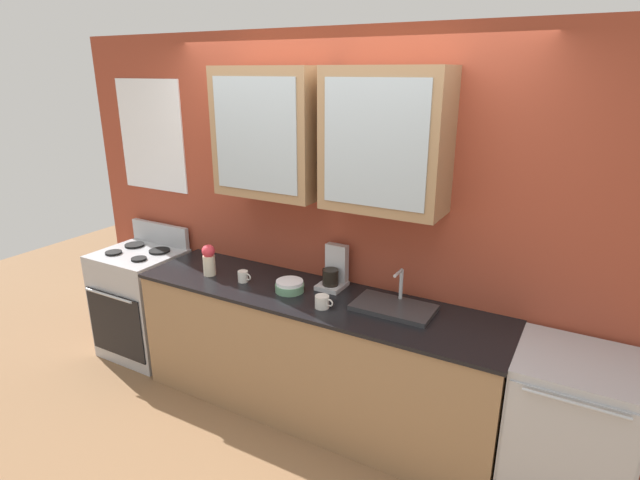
# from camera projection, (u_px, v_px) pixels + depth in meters

# --- Properties ---
(ground_plane) EXTENTS (10.00, 10.00, 0.00)m
(ground_plane) POSITION_uv_depth(u_px,v_px,m) (313.00, 410.00, 3.63)
(ground_plane) COLOR brown
(back_wall_unit) EXTENTS (4.58, 0.44, 2.57)m
(back_wall_unit) POSITION_uv_depth(u_px,v_px,m) (334.00, 204.00, 3.43)
(back_wall_unit) COLOR #993D28
(back_wall_unit) RESTS_ON ground_plane
(counter) EXTENTS (2.57, 0.64, 0.90)m
(counter) POSITION_uv_depth(u_px,v_px,m) (313.00, 355.00, 3.49)
(counter) COLOR #93704C
(counter) RESTS_ON ground_plane
(stove_range) EXTENTS (0.65, 0.61, 1.08)m
(stove_range) POSITION_uv_depth(u_px,v_px,m) (143.00, 302.00, 4.26)
(stove_range) COLOR #ADAFB5
(stove_range) RESTS_ON ground_plane
(sink_faucet) EXTENTS (0.50, 0.29, 0.24)m
(sink_faucet) POSITION_uv_depth(u_px,v_px,m) (394.00, 307.00, 3.14)
(sink_faucet) COLOR #2D2D30
(sink_faucet) RESTS_ON counter
(bowl_stack) EXTENTS (0.19, 0.19, 0.08)m
(bowl_stack) POSITION_uv_depth(u_px,v_px,m) (290.00, 286.00, 3.39)
(bowl_stack) COLOR #669972
(bowl_stack) RESTS_ON counter
(vase) EXTENTS (0.09, 0.09, 0.23)m
(vase) POSITION_uv_depth(u_px,v_px,m) (209.00, 259.00, 3.64)
(vase) COLOR beige
(vase) RESTS_ON counter
(cup_near_sink) EXTENTS (0.12, 0.09, 0.08)m
(cup_near_sink) POSITION_uv_depth(u_px,v_px,m) (322.00, 302.00, 3.16)
(cup_near_sink) COLOR silver
(cup_near_sink) RESTS_ON counter
(cup_near_bowls) EXTENTS (0.10, 0.07, 0.08)m
(cup_near_bowls) POSITION_uv_depth(u_px,v_px,m) (243.00, 276.00, 3.55)
(cup_near_bowls) COLOR silver
(cup_near_bowls) RESTS_ON counter
(dishwasher) EXTENTS (0.62, 0.62, 0.90)m
(dishwasher) POSITION_uv_depth(u_px,v_px,m) (568.00, 433.00, 2.74)
(dishwasher) COLOR #ADAFB5
(dishwasher) RESTS_ON ground_plane
(coffee_maker) EXTENTS (0.17, 0.20, 0.29)m
(coffee_maker) POSITION_uv_depth(u_px,v_px,m) (334.00, 272.00, 3.45)
(coffee_maker) COLOR #B7B7BC
(coffee_maker) RESTS_ON counter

